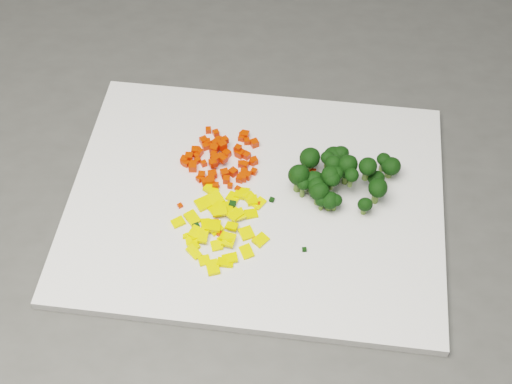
# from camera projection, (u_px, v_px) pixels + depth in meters

# --- Properties ---
(counter_block) EXTENTS (1.08, 0.77, 0.90)m
(counter_block) POSITION_uv_depth(u_px,v_px,m) (257.00, 350.00, 1.20)
(counter_block) COLOR #444441
(counter_block) RESTS_ON ground
(cutting_board) EXTENTS (0.45, 0.36, 0.01)m
(cutting_board) POSITION_uv_depth(u_px,v_px,m) (256.00, 200.00, 0.83)
(cutting_board) COLOR silver
(cutting_board) RESTS_ON counter_block
(carrot_pile) EXTENTS (0.10, 0.10, 0.03)m
(carrot_pile) POSITION_uv_depth(u_px,v_px,m) (222.00, 152.00, 0.85)
(carrot_pile) COLOR red
(carrot_pile) RESTS_ON cutting_board
(pepper_pile) EXTENTS (0.11, 0.11, 0.02)m
(pepper_pile) POSITION_uv_depth(u_px,v_px,m) (221.00, 224.00, 0.79)
(pepper_pile) COLOR yellow
(pepper_pile) RESTS_ON cutting_board
(broccoli_pile) EXTENTS (0.11, 0.11, 0.05)m
(broccoli_pile) POSITION_uv_depth(u_px,v_px,m) (347.00, 169.00, 0.82)
(broccoli_pile) COLOR black
(broccoli_pile) RESTS_ON cutting_board
(carrot_cube_0) EXTENTS (0.01, 0.01, 0.01)m
(carrot_cube_0) POSITION_uv_depth(u_px,v_px,m) (210.00, 145.00, 0.87)
(carrot_cube_0) COLOR red
(carrot_cube_0) RESTS_ON carrot_pile
(carrot_cube_1) EXTENTS (0.01, 0.01, 0.01)m
(carrot_cube_1) POSITION_uv_depth(u_px,v_px,m) (245.00, 165.00, 0.85)
(carrot_cube_1) COLOR red
(carrot_cube_1) RESTS_ON carrot_pile
(carrot_cube_2) EXTENTS (0.01, 0.01, 0.01)m
(carrot_cube_2) POSITION_uv_depth(u_px,v_px,m) (213.00, 174.00, 0.84)
(carrot_cube_2) COLOR red
(carrot_cube_2) RESTS_ON carrot_pile
(carrot_cube_3) EXTENTS (0.01, 0.01, 0.01)m
(carrot_cube_3) POSITION_uv_depth(u_px,v_px,m) (214.00, 162.00, 0.85)
(carrot_cube_3) COLOR red
(carrot_cube_3) RESTS_ON carrot_pile
(carrot_cube_4) EXTENTS (0.01, 0.01, 0.01)m
(carrot_cube_4) POSITION_uv_depth(u_px,v_px,m) (219.00, 140.00, 0.87)
(carrot_cube_4) COLOR red
(carrot_cube_4) RESTS_ON carrot_pile
(carrot_cube_5) EXTENTS (0.01, 0.01, 0.01)m
(carrot_cube_5) POSITION_uv_depth(u_px,v_px,m) (242.00, 177.00, 0.84)
(carrot_cube_5) COLOR red
(carrot_cube_5) RESTS_ON carrot_pile
(carrot_cube_6) EXTENTS (0.01, 0.01, 0.01)m
(carrot_cube_6) POSITION_uv_depth(u_px,v_px,m) (216.00, 133.00, 0.88)
(carrot_cube_6) COLOR red
(carrot_cube_6) RESTS_ON carrot_pile
(carrot_cube_7) EXTENTS (0.01, 0.01, 0.01)m
(carrot_cube_7) POSITION_uv_depth(u_px,v_px,m) (227.00, 180.00, 0.83)
(carrot_cube_7) COLOR red
(carrot_cube_7) RESTS_ON carrot_pile
(carrot_cube_8) EXTENTS (0.01, 0.01, 0.01)m
(carrot_cube_8) POSITION_uv_depth(u_px,v_px,m) (215.00, 144.00, 0.86)
(carrot_cube_8) COLOR red
(carrot_cube_8) RESTS_ON carrot_pile
(carrot_cube_9) EXTENTS (0.01, 0.01, 0.01)m
(carrot_cube_9) POSITION_uv_depth(u_px,v_px,m) (240.00, 179.00, 0.84)
(carrot_cube_9) COLOR red
(carrot_cube_9) RESTS_ON carrot_pile
(carrot_cube_10) EXTENTS (0.01, 0.01, 0.01)m
(carrot_cube_10) POSITION_uv_depth(u_px,v_px,m) (193.00, 167.00, 0.85)
(carrot_cube_10) COLOR red
(carrot_cube_10) RESTS_ON carrot_pile
(carrot_cube_11) EXTENTS (0.01, 0.01, 0.01)m
(carrot_cube_11) POSITION_uv_depth(u_px,v_px,m) (214.00, 154.00, 0.85)
(carrot_cube_11) COLOR red
(carrot_cube_11) RESTS_ON carrot_pile
(carrot_cube_12) EXTENTS (0.01, 0.01, 0.01)m
(carrot_cube_12) POSITION_uv_depth(u_px,v_px,m) (216.00, 159.00, 0.85)
(carrot_cube_12) COLOR red
(carrot_cube_12) RESTS_ON carrot_pile
(carrot_cube_13) EXTENTS (0.01, 0.01, 0.01)m
(carrot_cube_13) POSITION_uv_depth(u_px,v_px,m) (198.00, 161.00, 0.85)
(carrot_cube_13) COLOR red
(carrot_cube_13) RESTS_ON carrot_pile
(carrot_cube_14) EXTENTS (0.01, 0.01, 0.01)m
(carrot_cube_14) POSITION_uv_depth(u_px,v_px,m) (221.00, 158.00, 0.85)
(carrot_cube_14) COLOR red
(carrot_cube_14) RESTS_ON carrot_pile
(carrot_cube_15) EXTENTS (0.01, 0.01, 0.01)m
(carrot_cube_15) POSITION_uv_depth(u_px,v_px,m) (247.00, 141.00, 0.87)
(carrot_cube_15) COLOR red
(carrot_cube_15) RESTS_ON carrot_pile
(carrot_cube_16) EXTENTS (0.01, 0.01, 0.01)m
(carrot_cube_16) POSITION_uv_depth(u_px,v_px,m) (244.00, 173.00, 0.84)
(carrot_cube_16) COLOR red
(carrot_cube_16) RESTS_ON carrot_pile
(carrot_cube_17) EXTENTS (0.01, 0.01, 0.01)m
(carrot_cube_17) POSITION_uv_depth(u_px,v_px,m) (253.00, 162.00, 0.85)
(carrot_cube_17) COLOR red
(carrot_cube_17) RESTS_ON carrot_pile
(carrot_cube_18) EXTENTS (0.01, 0.01, 0.01)m
(carrot_cube_18) POSITION_uv_depth(u_px,v_px,m) (245.00, 135.00, 0.88)
(carrot_cube_18) COLOR red
(carrot_cube_18) RESTS_ON carrot_pile
(carrot_cube_19) EXTENTS (0.01, 0.01, 0.01)m
(carrot_cube_19) POSITION_uv_depth(u_px,v_px,m) (199.00, 152.00, 0.86)
(carrot_cube_19) COLOR red
(carrot_cube_19) RESTS_ON carrot_pile
(carrot_cube_20) EXTENTS (0.01, 0.01, 0.01)m
(carrot_cube_20) POSITION_uv_depth(u_px,v_px,m) (241.00, 164.00, 0.85)
(carrot_cube_20) COLOR red
(carrot_cube_20) RESTS_ON carrot_pile
(carrot_cube_21) EXTENTS (0.01, 0.01, 0.01)m
(carrot_cube_21) POSITION_uv_depth(u_px,v_px,m) (218.00, 157.00, 0.85)
(carrot_cube_21) COLOR red
(carrot_cube_21) RESTS_ON carrot_pile
(carrot_cube_22) EXTENTS (0.01, 0.01, 0.01)m
(carrot_cube_22) POSITION_uv_depth(u_px,v_px,m) (212.00, 175.00, 0.84)
(carrot_cube_22) COLOR red
(carrot_cube_22) RESTS_ON carrot_pile
(carrot_cube_23) EXTENTS (0.01, 0.01, 0.01)m
(carrot_cube_23) POSITION_uv_depth(u_px,v_px,m) (193.00, 163.00, 0.85)
(carrot_cube_23) COLOR red
(carrot_cube_23) RESTS_ON carrot_pile
(carrot_cube_24) EXTENTS (0.01, 0.01, 0.01)m
(carrot_cube_24) POSITION_uv_depth(u_px,v_px,m) (230.00, 186.00, 0.83)
(carrot_cube_24) COLOR red
(carrot_cube_24) RESTS_ON carrot_pile
(carrot_cube_25) EXTENTS (0.01, 0.01, 0.01)m
(carrot_cube_25) POSITION_uv_depth(u_px,v_px,m) (205.00, 141.00, 0.87)
(carrot_cube_25) COLOR red
(carrot_cube_25) RESTS_ON carrot_pile
(carrot_cube_26) EXTENTS (0.01, 0.01, 0.01)m
(carrot_cube_26) POSITION_uv_depth(u_px,v_px,m) (184.00, 161.00, 0.85)
(carrot_cube_26) COLOR red
(carrot_cube_26) RESTS_ON carrot_pile
(carrot_cube_27) EXTENTS (0.01, 0.01, 0.01)m
(carrot_cube_27) POSITION_uv_depth(u_px,v_px,m) (216.00, 186.00, 0.83)
(carrot_cube_27) COLOR red
(carrot_cube_27) RESTS_ON carrot_pile
(carrot_cube_28) EXTENTS (0.01, 0.01, 0.01)m
(carrot_cube_28) POSITION_uv_depth(u_px,v_px,m) (202.00, 175.00, 0.84)
(carrot_cube_28) COLOR red
(carrot_cube_28) RESTS_ON carrot_pile
(carrot_cube_29) EXTENTS (0.01, 0.01, 0.01)m
(carrot_cube_29) POSITION_uv_depth(u_px,v_px,m) (208.00, 130.00, 0.88)
(carrot_cube_29) COLOR red
(carrot_cube_29) RESTS_ON carrot_pile
(carrot_cube_30) EXTENTS (0.01, 0.01, 0.01)m
(carrot_cube_30) POSITION_uv_depth(u_px,v_px,m) (217.00, 147.00, 0.87)
(carrot_cube_30) COLOR red
(carrot_cube_30) RESTS_ON carrot_pile
(carrot_cube_31) EXTENTS (0.01, 0.01, 0.01)m
(carrot_cube_31) POSITION_uv_depth(u_px,v_px,m) (206.00, 147.00, 0.87)
(carrot_cube_31) COLOR red
(carrot_cube_31) RESTS_ON carrot_pile
(carrot_cube_32) EXTENTS (0.01, 0.01, 0.01)m
(carrot_cube_32) POSITION_uv_depth(u_px,v_px,m) (213.00, 163.00, 0.84)
(carrot_cube_32) COLOR red
(carrot_cube_32) RESTS_ON carrot_pile
(carrot_cube_33) EXTENTS (0.01, 0.01, 0.01)m
(carrot_cube_33) POSITION_uv_depth(u_px,v_px,m) (233.00, 172.00, 0.84)
(carrot_cube_33) COLOR red
(carrot_cube_33) RESTS_ON carrot_pile
(carrot_cube_34) EXTENTS (0.01, 0.01, 0.01)m
(carrot_cube_34) POSITION_uv_depth(u_px,v_px,m) (214.00, 149.00, 0.86)
(carrot_cube_34) COLOR red
(carrot_cube_34) RESTS_ON carrot_pile
(carrot_cube_35) EXTENTS (0.01, 0.01, 0.01)m
(carrot_cube_35) POSITION_uv_depth(u_px,v_px,m) (223.00, 145.00, 0.87)
(carrot_cube_35) COLOR red
(carrot_cube_35) RESTS_ON carrot_pile
(carrot_cube_36) EXTENTS (0.01, 0.01, 0.01)m
(carrot_cube_36) POSITION_uv_depth(u_px,v_px,m) (199.00, 151.00, 0.86)
(carrot_cube_36) COLOR red
(carrot_cube_36) RESTS_ON carrot_pile
(carrot_cube_37) EXTENTS (0.01, 0.01, 0.01)m
(carrot_cube_37) POSITION_uv_depth(u_px,v_px,m) (226.00, 158.00, 0.86)
(carrot_cube_37) COLOR red
(carrot_cube_37) RESTS_ON carrot_pile
(carrot_cube_38) EXTENTS (0.01, 0.01, 0.01)m
(carrot_cube_38) POSITION_uv_depth(u_px,v_px,m) (194.00, 164.00, 0.85)
(carrot_cube_38) COLOR red
(carrot_cube_38) RESTS_ON carrot_pile
(carrot_cube_39) EXTENTS (0.01, 0.01, 0.01)m
(carrot_cube_39) POSITION_uv_depth(u_px,v_px,m) (184.00, 160.00, 0.85)
(carrot_cube_39) COLOR red
(carrot_cube_39) RESTS_ON carrot_pile
(carrot_cube_40) EXTENTS (0.01, 0.01, 0.01)m
(carrot_cube_40) POSITION_uv_depth(u_px,v_px,m) (254.00, 172.00, 0.84)
(carrot_cube_40) COLOR red
(carrot_cube_40) RESTS_ON carrot_pile
(carrot_cube_41) EXTENTS (0.01, 0.01, 0.01)m
(carrot_cube_41) POSITION_uv_depth(u_px,v_px,m) (227.00, 154.00, 0.86)
(carrot_cube_41) COLOR red
(carrot_cube_41) RESTS_ON carrot_pile
(carrot_cube_42) EXTENTS (0.01, 0.01, 0.01)m
(carrot_cube_42) POSITION_uv_depth(u_px,v_px,m) (244.00, 172.00, 0.84)
(carrot_cube_42) COLOR red
(carrot_cube_42) RESTS_ON carrot_pile
(carrot_cube_43) EXTENTS (0.01, 0.01, 0.01)m
(carrot_cube_43) POSITION_uv_depth(u_px,v_px,m) (186.00, 164.00, 0.85)
(carrot_cube_43) COLOR red
(carrot_cube_43) RESTS_ON carrot_pile
(carrot_cube_44) EXTENTS (0.01, 0.01, 0.01)m
(carrot_cube_44) POSITION_uv_depth(u_px,v_px,m) (204.00, 163.00, 0.85)
(carrot_cube_44) COLOR red
(carrot_cube_44) RESTS_ON carrot_pile
(carrot_cube_45) EXTENTS (0.01, 0.01, 0.01)m
(carrot_cube_45) POSITION_uv_depth(u_px,v_px,m) (222.00, 145.00, 0.86)
(carrot_cube_45) COLOR red
(carrot_cube_45) RESTS_ON carrot_pile
(carrot_cube_46) EXTENTS (0.01, 0.01, 0.01)m
(carrot_cube_46) POSITION_uv_depth(u_px,v_px,m) (247.00, 155.00, 0.86)
(carrot_cube_46) COLOR red
(carrot_cube_46) RESTS_ON carrot_pile
(carrot_cube_47) EXTENTS (0.01, 0.01, 0.01)m
(carrot_cube_47) POSITION_uv_depth(u_px,v_px,m) (254.00, 161.00, 0.85)
(carrot_cube_47) COLOR red
(carrot_cube_47) RESTS_ON carrot_pile
(carrot_cube_48) EXTENTS (0.01, 0.01, 0.01)m
(carrot_cube_48) POSITION_uv_depth(u_px,v_px,m) (254.00, 143.00, 0.87)
(carrot_cube_48) COLOR red
(carrot_cube_48) RESTS_ON carrot_pile
(carrot_cube_49) EXTENTS (0.01, 0.01, 0.01)m
(carrot_cube_49) POSITION_uv_depth(u_px,v_px,m) (223.00, 159.00, 0.84)
(carrot_cube_49) COLOR red
(carrot_cube_49) RESTS_ON carrot_pile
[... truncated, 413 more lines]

